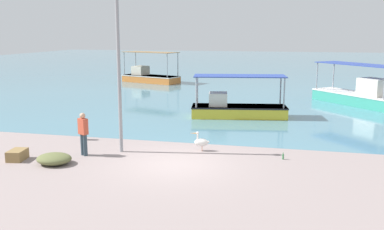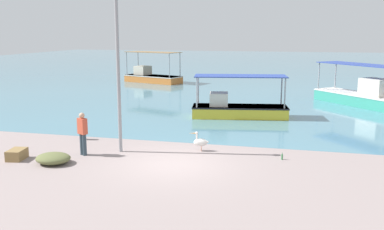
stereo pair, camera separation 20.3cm
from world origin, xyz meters
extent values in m
plane|color=gray|center=(0.00, 0.00, 0.00)|extent=(120.00, 120.00, 0.00)
cube|color=teal|center=(0.00, 48.00, 0.00)|extent=(110.00, 90.00, 0.00)
cube|color=teal|center=(8.22, 15.38, 0.38)|extent=(5.38, 5.81, 0.76)
cube|color=silver|center=(8.22, 15.38, 0.73)|extent=(5.43, 5.87, 0.08)
cylinder|color=#99999E|center=(5.78, 16.98, 1.70)|extent=(0.08, 0.08, 1.87)
cylinder|color=#99999E|center=(6.99, 18.02, 1.70)|extent=(0.08, 0.08, 1.87)
cube|color=navy|center=(8.22, 15.38, 2.66)|extent=(5.32, 5.73, 0.05)
cube|color=beige|center=(9.11, 14.34, 1.31)|extent=(2.04, 2.08, 1.10)
cube|color=orange|center=(-9.07, 24.23, 0.34)|extent=(5.90, 3.66, 0.66)
cube|color=silver|center=(-9.07, 24.23, 0.63)|extent=(5.96, 3.71, 0.08)
cylinder|color=#99999E|center=(-6.39, 24.22, 1.76)|extent=(0.08, 0.08, 2.18)
cylinder|color=#99999E|center=(-6.95, 22.59, 1.76)|extent=(0.08, 0.08, 2.18)
cylinder|color=#99999E|center=(-11.19, 25.86, 1.76)|extent=(0.08, 0.08, 2.18)
cylinder|color=#99999E|center=(-11.75, 24.24, 1.76)|extent=(0.08, 0.08, 2.18)
cube|color=olive|center=(-9.07, 24.23, 2.87)|extent=(5.75, 3.69, 0.05)
cube|color=beige|center=(-10.25, 24.63, 1.09)|extent=(1.58, 1.69, 0.85)
cube|color=gold|center=(1.22, 9.24, 0.33)|extent=(5.47, 2.49, 0.65)
cube|color=black|center=(1.22, 9.24, 0.61)|extent=(5.52, 2.54, 0.08)
cylinder|color=#99999E|center=(3.46, 10.32, 1.48)|extent=(0.08, 0.08, 1.67)
cylinder|color=#99999E|center=(3.69, 8.95, 1.48)|extent=(0.08, 0.08, 1.67)
cylinder|color=#99999E|center=(-1.25, 9.52, 1.48)|extent=(0.08, 0.08, 1.67)
cylinder|color=#99999E|center=(-1.02, 8.15, 1.48)|extent=(0.08, 0.08, 1.67)
cube|color=#2C4292|center=(1.22, 9.24, 2.34)|extent=(5.29, 2.55, 0.05)
cube|color=beige|center=(0.05, 9.04, 1.02)|extent=(1.19, 1.29, 0.74)
cylinder|color=#E0997A|center=(0.64, 1.86, 0.11)|extent=(0.03, 0.03, 0.22)
cylinder|color=#E0997A|center=(0.62, 1.96, 0.11)|extent=(0.03, 0.03, 0.22)
ellipsoid|color=white|center=(0.60, 1.90, 0.36)|extent=(0.60, 0.39, 0.32)
ellipsoid|color=white|center=(0.85, 1.95, 0.38)|extent=(0.18, 0.15, 0.10)
cylinder|color=white|center=(0.45, 1.87, 0.58)|extent=(0.07, 0.07, 0.26)
sphere|color=white|center=(0.45, 1.87, 0.74)|extent=(0.11, 0.11, 0.11)
cone|color=#E5933F|center=(0.29, 1.84, 0.73)|extent=(0.31, 0.11, 0.06)
cylinder|color=gray|center=(-2.51, 1.06, 3.17)|extent=(0.14, 0.14, 6.34)
cylinder|color=#47474C|center=(-4.94, 2.47, 0.27)|extent=(0.24, 0.24, 0.54)
sphere|color=#4C4C51|center=(-4.94, 2.47, 0.57)|extent=(0.25, 0.25, 0.25)
cylinder|color=#2F404B|center=(-3.81, 0.28, 0.42)|extent=(0.16, 0.16, 0.85)
cylinder|color=#2F404B|center=(-3.65, 0.19, 0.42)|extent=(0.16, 0.16, 0.85)
cube|color=#BE4831|center=(-3.73, 0.24, 1.16)|extent=(0.46, 0.39, 0.62)
sphere|color=tan|center=(-3.73, 0.24, 1.58)|extent=(0.22, 0.22, 0.22)
ellipsoid|color=#60663B|center=(-4.26, -1.06, 0.20)|extent=(1.29, 1.10, 0.40)
cube|color=olive|center=(-5.89, -0.91, 0.19)|extent=(0.67, 0.89, 0.39)
cylinder|color=#3F7F4C|center=(3.87, 1.46, 0.10)|extent=(0.07, 0.07, 0.20)
cylinder|color=#3F7F4C|center=(3.87, 1.46, 0.24)|extent=(0.03, 0.03, 0.07)
camera|label=1|loc=(4.07, -14.50, 4.75)|focal=40.00mm
camera|label=2|loc=(4.27, -14.45, 4.75)|focal=40.00mm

